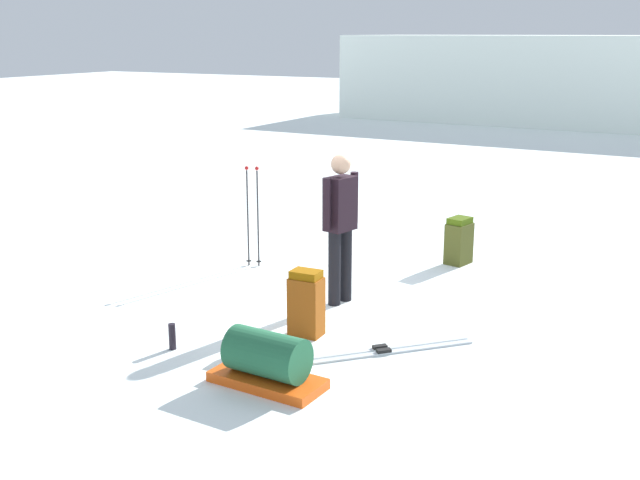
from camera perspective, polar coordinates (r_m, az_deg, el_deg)
name	(u,v)px	position (r m, az deg, el deg)	size (l,w,h in m)	color
ground_plane	(320,298)	(9.01, 0.00, -4.31)	(80.00, 80.00, 0.00)	white
distant_snow_ridge	(540,79)	(28.26, 15.81, 11.33)	(12.91, 5.00, 2.88)	white
skier_standing	(340,221)	(8.62, 1.51, 1.41)	(0.29, 0.56, 1.70)	black
ski_pair_near	(382,351)	(7.57, 4.55, -8.11)	(1.42, 1.47, 0.05)	silver
backpack_large_dark	(306,304)	(7.84, -1.02, -4.69)	(0.33, 0.24, 0.68)	#934611
backpack_bright	(459,241)	(10.43, 10.15, -0.08)	(0.32, 0.38, 0.63)	#484A1B
ski_poles_planted_near	(253,211)	(10.10, -4.96, 2.11)	(0.20, 0.11, 1.32)	#242226
gear_sled	(267,361)	(6.82, -3.90, -8.85)	(1.03, 0.51, 0.49)	#E85312
thermos_bottle	(172,337)	(7.71, -10.78, -6.97)	(0.07, 0.07, 0.26)	black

